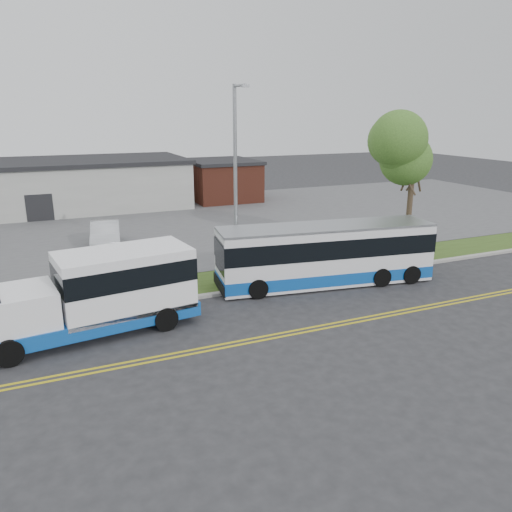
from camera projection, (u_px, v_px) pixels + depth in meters
name	position (u px, v px, depth m)	size (l,w,h in m)	color
ground	(196.00, 308.00, 22.09)	(140.00, 140.00, 0.00)	#28282B
lane_line_north	(226.00, 343.00, 18.69)	(70.00, 0.12, 0.01)	gold
lane_line_south	(229.00, 347.00, 18.43)	(70.00, 0.12, 0.01)	gold
curb	(189.00, 298.00, 23.03)	(80.00, 0.30, 0.15)	#9E9B93
verge	(179.00, 287.00, 24.63)	(80.00, 3.30, 0.10)	#314517
parking_lot	(130.00, 228.00, 37.05)	(80.00, 25.00, 0.10)	#4C4C4F
commercial_building	(37.00, 186.00, 42.98)	(25.40, 10.40, 4.35)	#9E9E99
brick_wing	(222.00, 180.00, 48.46)	(6.30, 7.30, 3.90)	brown
tree_east	(414.00, 151.00, 28.34)	(5.20, 5.20, 8.33)	#35291C
streetlight_near	(236.00, 179.00, 24.17)	(0.35, 1.53, 9.50)	gray
shuttle_bus	(105.00, 290.00, 19.43)	(8.51, 3.72, 3.16)	#0F4BA5
transit_bus	(325.00, 254.00, 24.83)	(11.09, 3.99, 3.01)	white
parked_car_a	(106.00, 235.00, 31.24)	(1.74, 5.00, 1.65)	silver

